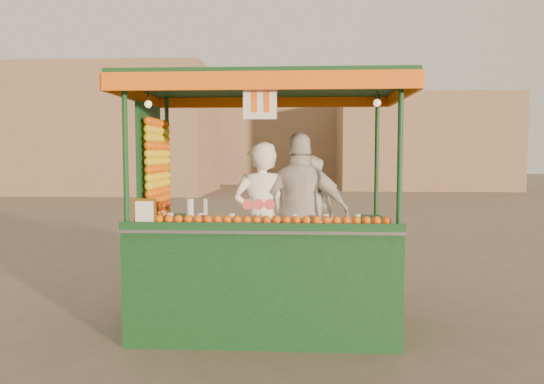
# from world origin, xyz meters

# --- Properties ---
(ground) EXTENTS (90.00, 90.00, 0.00)m
(ground) POSITION_xyz_m (0.00, 0.00, 0.00)
(ground) COLOR brown
(ground) RESTS_ON ground
(building_left) EXTENTS (10.00, 6.00, 6.00)m
(building_left) POSITION_xyz_m (-9.00, 20.00, 3.00)
(building_left) COLOR #89664E
(building_left) RESTS_ON ground
(building_right) EXTENTS (9.00, 6.00, 5.00)m
(building_right) POSITION_xyz_m (7.00, 24.00, 2.50)
(building_right) COLOR #89664E
(building_right) RESTS_ON ground
(building_center) EXTENTS (14.00, 7.00, 7.00)m
(building_center) POSITION_xyz_m (-2.00, 30.00, 3.50)
(building_center) COLOR #89664E
(building_center) RESTS_ON ground
(juice_cart) EXTENTS (3.00, 1.94, 2.73)m
(juice_cart) POSITION_xyz_m (0.04, 0.11, 0.88)
(juice_cart) COLOR #0F3813
(juice_cart) RESTS_ON ground
(vendor_left) EXTENTS (0.73, 0.58, 1.74)m
(vendor_left) POSITION_xyz_m (0.05, 0.27, 1.19)
(vendor_left) COLOR white
(vendor_left) RESTS_ON ground
(vendor_middle) EXTENTS (0.95, 0.86, 1.59)m
(vendor_middle) POSITION_xyz_m (0.57, 0.60, 1.11)
(vendor_middle) COLOR white
(vendor_middle) RESTS_ON ground
(vendor_right) EXTENTS (1.10, 0.51, 1.85)m
(vendor_right) POSITION_xyz_m (0.51, 0.32, 1.24)
(vendor_right) COLOR silver
(vendor_right) RESTS_ON ground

